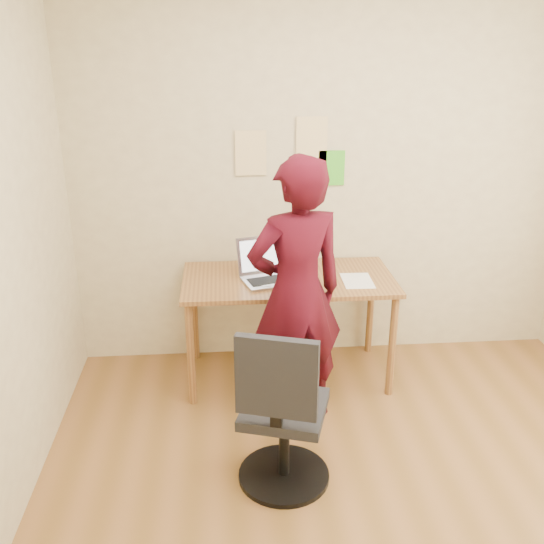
{
  "coord_description": "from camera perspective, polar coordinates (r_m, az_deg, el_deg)",
  "views": [
    {
      "loc": [
        -0.7,
        -2.33,
        2.23
      ],
      "look_at": [
        -0.43,
        0.95,
        0.95
      ],
      "focal_mm": 40.0,
      "sensor_mm": 36.0,
      "label": 1
    }
  ],
  "objects": [
    {
      "name": "office_chair",
      "position": [
        3.18,
        0.95,
        -13.82
      ],
      "size": [
        0.52,
        0.53,
        0.95
      ],
      "rotation": [
        0.0,
        0.0,
        -0.3
      ],
      "color": "black",
      "rests_on": "ground"
    },
    {
      "name": "wall_note_right",
      "position": [
        4.22,
        5.62,
        9.71
      ],
      "size": [
        0.18,
        0.0,
        0.24
      ],
      "primitive_type": "cube",
      "color": "green",
      "rests_on": "room"
    },
    {
      "name": "person",
      "position": [
        3.55,
        2.28,
        -2.07
      ],
      "size": [
        0.69,
        0.55,
        1.65
      ],
      "primitive_type": "imported",
      "rotation": [
        0.0,
        0.0,
        3.42
      ],
      "color": "#3A0712",
      "rests_on": "ground"
    },
    {
      "name": "desk",
      "position": [
        4.05,
        1.53,
        -1.65
      ],
      "size": [
        1.4,
        0.7,
        0.74
      ],
      "color": "olive",
      "rests_on": "ground"
    },
    {
      "name": "room",
      "position": [
        2.59,
        11.36,
        0.94
      ],
      "size": [
        3.58,
        3.58,
        2.78
      ],
      "color": "brown",
      "rests_on": "ground"
    },
    {
      "name": "laptop",
      "position": [
        3.98,
        -0.32,
        0.07
      ],
      "size": [
        0.43,
        0.41,
        0.26
      ],
      "rotation": [
        0.0,
        0.0,
        0.28
      ],
      "color": "#AEADB5",
      "rests_on": "desk"
    },
    {
      "name": "wall_note_left",
      "position": [
        4.14,
        -2.02,
        11.11
      ],
      "size": [
        0.21,
        0.0,
        0.3
      ],
      "primitive_type": "cube",
      "color": "#E8CA8A",
      "rests_on": "room"
    },
    {
      "name": "phone",
      "position": [
        3.84,
        3.93,
        -1.54
      ],
      "size": [
        0.12,
        0.14,
        0.01
      ],
      "rotation": [
        0.0,
        0.0,
        0.5
      ],
      "color": "black",
      "rests_on": "desk"
    },
    {
      "name": "paper_sheet",
      "position": [
        4.01,
        8.04,
        -0.81
      ],
      "size": [
        0.2,
        0.28,
        0.0
      ],
      "primitive_type": "cube",
      "rotation": [
        0.0,
        0.0,
        -0.03
      ],
      "color": "white",
      "rests_on": "desk"
    },
    {
      "name": "wall_note_mid",
      "position": [
        4.16,
        3.76,
        12.35
      ],
      "size": [
        0.21,
        0.0,
        0.3
      ],
      "primitive_type": "cube",
      "color": "#E8CA8A",
      "rests_on": "room"
    }
  ]
}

